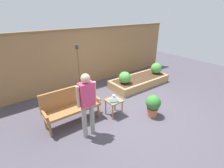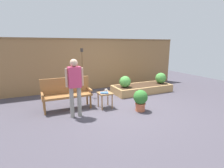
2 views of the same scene
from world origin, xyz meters
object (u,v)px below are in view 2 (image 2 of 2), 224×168
(book_on_table, at_px, (104,93))
(shrub_near_bench, at_px, (125,82))
(potted_boxwood, at_px, (141,99))
(side_table, at_px, (105,95))
(garden_bench, at_px, (66,91))
(person_by_bench, at_px, (75,83))
(cup_on_table, at_px, (106,90))
(shrub_far_corner, at_px, (161,78))
(tiki_torch, at_px, (82,64))

(book_on_table, distance_m, shrub_near_bench, 1.67)
(shrub_near_bench, bearing_deg, potted_boxwood, -103.74)
(side_table, distance_m, book_on_table, 0.12)
(garden_bench, relative_size, person_by_bench, 0.92)
(garden_bench, relative_size, shrub_near_bench, 3.30)
(garden_bench, height_order, side_table, garden_bench)
(book_on_table, height_order, potted_boxwood, potted_boxwood)
(garden_bench, distance_m, potted_boxwood, 2.22)
(cup_on_table, bearing_deg, garden_bench, 165.04)
(side_table, bearing_deg, book_on_table, -127.48)
(cup_on_table, height_order, shrub_near_bench, shrub_near_bench)
(shrub_far_corner, bearing_deg, cup_on_table, -163.03)
(tiki_torch, bearing_deg, person_by_bench, -111.24)
(garden_bench, height_order, book_on_table, garden_bench)
(shrub_near_bench, xyz_separation_m, tiki_torch, (-1.51, 0.53, 0.69))
(shrub_far_corner, xyz_separation_m, tiki_torch, (-3.23, 0.53, 0.69))
(person_by_bench, bearing_deg, potted_boxwood, -11.49)
(shrub_far_corner, bearing_deg, tiki_torch, 170.71)
(book_on_table, relative_size, potted_boxwood, 0.37)
(potted_boxwood, bearing_deg, book_on_table, 144.92)
(cup_on_table, height_order, tiki_torch, tiki_torch)
(potted_boxwood, bearing_deg, side_table, 140.92)
(shrub_near_bench, bearing_deg, side_table, -141.31)
(shrub_near_bench, height_order, person_by_bench, person_by_bench)
(cup_on_table, xyz_separation_m, book_on_table, (-0.13, -0.18, -0.02))
(book_on_table, xyz_separation_m, person_by_bench, (-0.93, -0.25, 0.44))
(garden_bench, xyz_separation_m, potted_boxwood, (1.91, -1.11, -0.18))
(garden_bench, relative_size, book_on_table, 6.12)
(person_by_bench, bearing_deg, side_table, 17.69)
(potted_boxwood, bearing_deg, shrub_far_corner, 38.25)
(book_on_table, xyz_separation_m, shrub_far_corner, (3.02, 1.06, 0.03))
(cup_on_table, bearing_deg, potted_boxwood, -46.79)
(tiki_torch, bearing_deg, side_table, -80.30)
(shrub_near_bench, height_order, tiki_torch, tiki_torch)
(tiki_torch, bearing_deg, cup_on_table, -76.16)
(garden_bench, xyz_separation_m, shrub_near_bench, (2.33, 0.57, -0.03))
(cup_on_table, bearing_deg, shrub_far_corner, 16.97)
(side_table, xyz_separation_m, tiki_torch, (-0.26, 1.53, 0.82))
(garden_bench, distance_m, tiki_torch, 1.52)
(shrub_far_corner, height_order, tiki_torch, tiki_torch)
(cup_on_table, bearing_deg, person_by_bench, -157.89)
(book_on_table, bearing_deg, shrub_far_corner, 40.25)
(shrub_far_corner, distance_m, tiki_torch, 3.35)
(book_on_table, distance_m, shrub_far_corner, 3.20)
(book_on_table, distance_m, tiki_torch, 1.76)
(shrub_far_corner, bearing_deg, side_table, -161.39)
(side_table, distance_m, person_by_bench, 1.16)
(potted_boxwood, relative_size, shrub_near_bench, 1.45)
(garden_bench, height_order, shrub_near_bench, garden_bench)
(garden_bench, xyz_separation_m, cup_on_table, (1.16, -0.31, -0.03))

